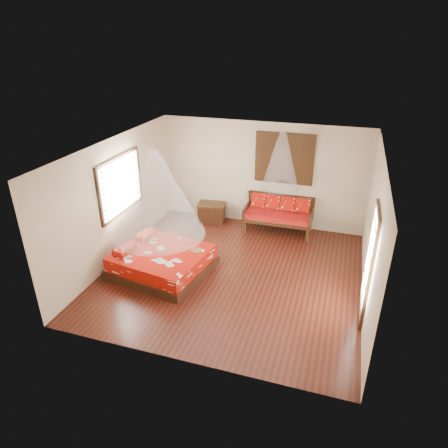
{
  "coord_description": "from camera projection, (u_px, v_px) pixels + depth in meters",
  "views": [
    {
      "loc": [
        2.09,
        -7.19,
        4.84
      ],
      "look_at": [
        -0.21,
        0.06,
        1.15
      ],
      "focal_mm": 32.0,
      "sensor_mm": 36.0,
      "label": 1
    }
  ],
  "objects": [
    {
      "name": "mosquito_net_main",
      "position": [
        157.0,
        194.0,
        8.11
      ],
      "size": [
        1.94,
        1.94,
        1.8
      ],
      "primitive_type": "cone",
      "color": "silver",
      "rests_on": "ceiling"
    },
    {
      "name": "mosquito_net_daybed",
      "position": [
        281.0,
        160.0,
        9.75
      ],
      "size": [
        0.95,
        0.95,
        1.5
      ],
      "primitive_type": "cone",
      "color": "silver",
      "rests_on": "ceiling"
    },
    {
      "name": "room",
      "position": [
        233.0,
        216.0,
        8.24
      ],
      "size": [
        5.54,
        5.54,
        2.84
      ],
      "color": "black",
      "rests_on": "ground"
    },
    {
      "name": "storage_chest",
      "position": [
        212.0,
        212.0,
        11.2
      ],
      "size": [
        0.81,
        0.64,
        0.51
      ],
      "rotation": [
        0.0,
        0.0,
        0.15
      ],
      "color": "black",
      "rests_on": "floor"
    },
    {
      "name": "bed",
      "position": [
        162.0,
        261.0,
        8.81
      ],
      "size": [
        2.21,
        2.05,
        0.63
      ],
      "rotation": [
        0.0,
        0.0,
        -0.16
      ],
      "color": "black",
      "rests_on": "floor"
    },
    {
      "name": "daybed",
      "position": [
        279.0,
        213.0,
        10.51
      ],
      "size": [
        1.77,
        0.79,
        0.94
      ],
      "color": "black",
      "rests_on": "floor"
    },
    {
      "name": "wine_tray",
      "position": [
        196.0,
        249.0,
        8.7
      ],
      "size": [
        0.25,
        0.25,
        0.2
      ],
      "rotation": [
        0.0,
        0.0,
        -0.27
      ],
      "color": "brown",
      "rests_on": "bed"
    },
    {
      "name": "window_left",
      "position": [
        121.0,
        185.0,
        9.02
      ],
      "size": [
        0.1,
        1.74,
        1.34
      ],
      "color": "black",
      "rests_on": "wall_left"
    },
    {
      "name": "glazed_door",
      "position": [
        369.0,
        265.0,
        7.13
      ],
      "size": [
        0.08,
        1.02,
        2.16
      ],
      "color": "black",
      "rests_on": "floor"
    },
    {
      "name": "shutter_panel",
      "position": [
        284.0,
        159.0,
        10.2
      ],
      "size": [
        1.52,
        0.06,
        1.32
      ],
      "color": "black",
      "rests_on": "wall_back"
    }
  ]
}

